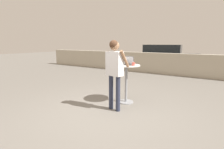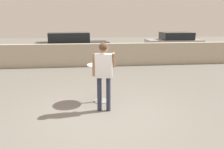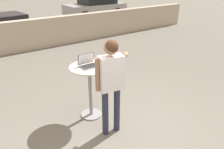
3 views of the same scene
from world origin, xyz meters
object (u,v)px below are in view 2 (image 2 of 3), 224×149
Objects in this scene: cafe_table at (101,76)px; standing_person at (104,68)px; parked_car_near_street at (72,45)px; laptop at (101,62)px; coffee_mug at (110,63)px; parked_car_further_down at (174,42)px.

cafe_table is 0.75m from standing_person.
parked_car_near_street reaches higher than cafe_table.
laptop reaches higher than coffee_mug.
coffee_mug is 0.64m from standing_person.
coffee_mug is at bearing -121.12° from parked_car_further_down.
laptop is at bearing 159.30° from coffee_mug.
parked_car_near_street is at bearing -169.58° from parked_car_further_down.
parked_car_further_down is (5.90, 9.33, -0.01)m from cafe_table.
parked_car_further_down is (5.91, 9.30, -0.38)m from laptop.
coffee_mug is (0.24, -0.09, -0.01)m from laptop.
cafe_table is 0.23× the size of parked_car_near_street.
standing_person is 0.38× the size of parked_car_near_street.
parked_car_further_down is at bearing 10.42° from parked_car_near_street.
cafe_table is 0.44m from coffee_mug.
standing_person reaches higher than cafe_table.
cafe_table is 3.14× the size of laptop.
parked_car_near_street reaches higher than laptop.
parked_car_near_street is at bearing 98.60° from standing_person.
coffee_mug is 8.22m from parked_car_near_street.
parked_car_further_down is at bearing 58.88° from coffee_mug.
standing_person reaches higher than parked_car_further_down.
standing_person reaches higher than coffee_mug.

